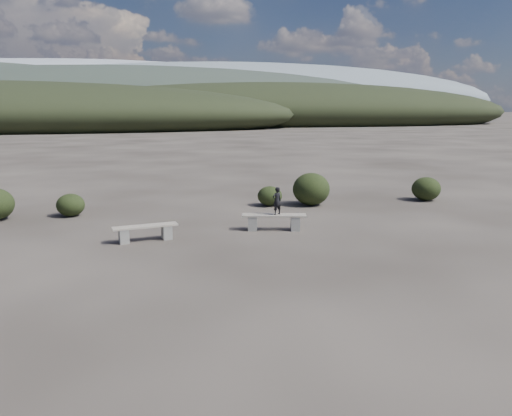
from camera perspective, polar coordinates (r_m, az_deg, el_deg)
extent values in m
plane|color=#28231F|center=(10.31, 3.30, -9.77)|extent=(1200.00, 1200.00, 0.00)
cube|color=slate|center=(14.47, -14.87, -3.12)|extent=(0.30, 0.39, 0.41)
cube|color=slate|center=(14.68, -10.16, -2.72)|extent=(0.30, 0.39, 0.41)
cube|color=gray|center=(14.51, -12.53, -2.05)|extent=(1.86, 0.65, 0.05)
cube|color=slate|center=(15.50, -0.39, -1.73)|extent=(0.37, 0.45, 0.44)
cube|color=slate|center=(15.52, 4.51, -1.75)|extent=(0.37, 0.45, 0.44)
cube|color=gray|center=(15.44, 2.07, -0.84)|extent=(2.03, 0.92, 0.06)
imported|color=black|center=(15.35, 2.41, 0.82)|extent=(0.36, 0.30, 0.86)
ellipsoid|color=black|center=(18.66, -20.43, 0.33)|extent=(0.97, 0.97, 0.79)
ellipsoid|color=black|center=(19.40, 1.59, 1.38)|extent=(0.96, 0.96, 0.77)
ellipsoid|color=black|center=(19.61, 6.33, 2.17)|extent=(1.45, 1.45, 1.27)
ellipsoid|color=black|center=(21.69, 18.87, 2.09)|extent=(1.16, 1.16, 0.97)
ellipsoid|color=black|center=(101.62, -27.01, 9.43)|extent=(110.00, 40.00, 12.00)
ellipsoid|color=black|center=(125.07, 3.65, 10.92)|extent=(120.00, 44.00, 14.00)
ellipsoid|color=#293229|center=(169.22, -13.35, 11.47)|extent=(190.00, 64.00, 24.00)
ellipsoid|color=slate|center=(317.72, -0.81, 12.31)|extent=(340.00, 110.00, 44.00)
ellipsoid|color=#989EAB|center=(410.18, -18.25, 11.88)|extent=(460.00, 140.00, 56.00)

